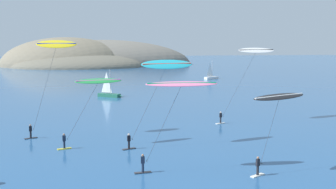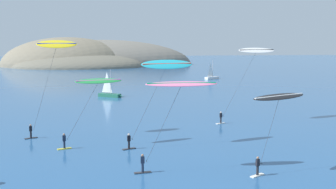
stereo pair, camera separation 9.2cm
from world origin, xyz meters
TOP-DOWN VIEW (x-y plane):
  - headland_island at (-18.09, 176.26)m, footprint 89.38×53.93m
  - sailboat_near at (-7.05, 61.81)m, footprint 5.47×4.12m
  - sailboat_far at (23.93, 99.11)m, footprint 5.57×3.92m
  - kitesurfer_cyan at (-1.45, 20.05)m, footprint 8.14×3.03m
  - kitesurfer_green at (-8.96, 21.00)m, footprint 7.18×2.78m
  - kitesurfer_white at (13.12, 32.50)m, footprint 9.32×3.36m
  - kitesurfer_pink at (-1.55, 10.55)m, footprint 7.37×1.27m
  - kitesurfer_yellow at (-13.75, 26.23)m, footprint 6.48×2.31m
  - kitesurfer_black at (7.06, 9.42)m, footprint 6.21×3.87m

SIDE VIEW (x-z plane):
  - headland_island at x=-18.09m, z-range -13.21..13.21m
  - sailboat_near at x=-7.05m, z-range -2.21..3.49m
  - sailboat_far at x=23.93m, z-range -2.21..3.49m
  - kitesurfer_black at x=7.06m, z-range 2.73..9.68m
  - kitesurfer_green at x=-8.96m, z-range 2.79..10.30m
  - kitesurfer_pink at x=-1.55m, z-range 3.20..11.29m
  - kitesurfer_cyan at x=-1.45m, z-range 3.68..13.22m
  - kitesurfer_white at x=13.12m, z-range 4.28..14.91m
  - kitesurfer_yellow at x=-13.75m, z-range 4.48..16.17m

